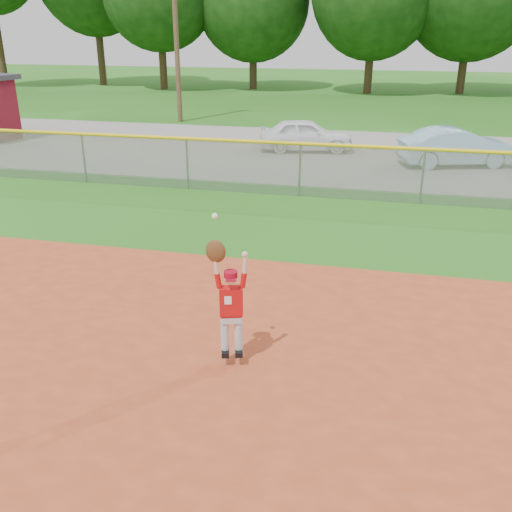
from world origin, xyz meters
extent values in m
plane|color=#236016|center=(0.00, 0.00, 0.00)|extent=(120.00, 120.00, 0.00)
cube|color=slate|center=(0.00, 16.00, 0.01)|extent=(44.00, 10.00, 0.03)
imported|color=white|center=(-0.76, 16.18, 0.64)|extent=(3.77, 2.09, 1.21)
imported|color=#89B6CD|center=(4.64, 14.87, 0.67)|extent=(4.10, 2.46, 1.28)
cube|color=gray|center=(0.00, 10.00, 0.75)|extent=(40.00, 0.03, 1.50)
cylinder|color=yellow|center=(0.00, 10.00, 1.50)|extent=(40.00, 0.10, 0.10)
cylinder|color=gray|center=(-6.67, 10.00, 0.75)|extent=(0.06, 0.06, 1.50)
cylinder|color=gray|center=(-3.33, 10.00, 0.75)|extent=(0.06, 0.06, 1.50)
cylinder|color=gray|center=(0.00, 10.00, 0.75)|extent=(0.06, 0.06, 1.50)
cylinder|color=gray|center=(3.33, 10.00, 0.75)|extent=(0.06, 0.06, 1.50)
cylinder|color=#4C3823|center=(-8.00, 22.00, 4.50)|extent=(0.24, 0.24, 9.00)
cylinder|color=#422D1C|center=(-27.25, 35.02, 2.93)|extent=(0.56, 0.56, 5.87)
cylinder|color=#422D1C|center=(-20.61, 38.40, 3.05)|extent=(0.56, 0.56, 6.10)
cylinder|color=#422D1C|center=(-14.62, 36.53, 2.22)|extent=(0.56, 0.56, 4.43)
cylinder|color=#422D1C|center=(-8.07, 38.17, 2.05)|extent=(0.56, 0.56, 4.11)
ellipsoid|color=#193F0F|center=(-8.07, 38.17, 6.07)|extent=(8.19, 8.19, 8.39)
cylinder|color=#422D1C|center=(0.53, 37.14, 2.32)|extent=(0.56, 0.56, 4.64)
cylinder|color=#422D1C|center=(6.92, 38.34, 2.44)|extent=(0.56, 0.56, 4.89)
cylinder|color=silver|center=(0.36, 1.13, 0.46)|extent=(0.15, 0.15, 0.53)
cylinder|color=silver|center=(0.55, 1.18, 0.46)|extent=(0.15, 0.15, 0.53)
cube|color=black|center=(0.37, 1.10, 0.23)|extent=(0.16, 0.23, 0.07)
cube|color=black|center=(0.56, 1.15, 0.23)|extent=(0.16, 0.23, 0.07)
cube|color=silver|center=(0.46, 1.15, 0.76)|extent=(0.31, 0.22, 0.11)
cube|color=maroon|center=(0.46, 1.15, 0.83)|extent=(0.32, 0.23, 0.04)
cube|color=#BA0D0F|center=(0.46, 1.15, 1.03)|extent=(0.36, 0.25, 0.41)
cube|color=white|center=(0.44, 1.05, 1.08)|extent=(0.09, 0.03, 0.12)
sphere|color=beige|center=(0.46, 1.15, 1.38)|extent=(0.22, 0.22, 0.18)
cylinder|color=maroon|center=(0.46, 1.15, 1.43)|extent=(0.23, 0.23, 0.09)
cube|color=maroon|center=(0.48, 1.06, 1.39)|extent=(0.16, 0.14, 0.02)
cylinder|color=#BA0D0F|center=(0.29, 1.11, 1.34)|extent=(0.12, 0.10, 0.22)
cylinder|color=beige|center=(0.27, 1.10, 1.56)|extent=(0.09, 0.08, 0.24)
ellipsoid|color=#4C2D14|center=(0.27, 1.10, 1.77)|extent=(0.30, 0.20, 0.32)
sphere|color=white|center=(0.27, 1.10, 2.26)|extent=(0.10, 0.10, 0.08)
cylinder|color=#BA0D0F|center=(0.62, 1.20, 1.34)|extent=(0.12, 0.10, 0.22)
cylinder|color=beige|center=(0.64, 1.21, 1.56)|extent=(0.09, 0.08, 0.24)
sphere|color=beige|center=(0.64, 1.21, 1.71)|extent=(0.11, 0.11, 0.09)
camera|label=1|loc=(2.38, -5.59, 4.55)|focal=40.00mm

